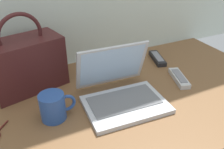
% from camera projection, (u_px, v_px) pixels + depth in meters
% --- Properties ---
extents(desk, '(1.60, 0.76, 0.03)m').
position_uv_depth(desk, '(105.00, 105.00, 0.96)').
color(desk, brown).
rests_on(desk, ground).
extents(laptop, '(0.32, 0.30, 0.21)m').
position_uv_depth(laptop, '(121.00, 90.00, 0.95)').
color(laptop, '#B2B5BA').
rests_on(laptop, desk).
extents(coffee_mug, '(0.13, 0.09, 0.10)m').
position_uv_depth(coffee_mug, '(54.00, 107.00, 0.85)').
color(coffee_mug, '#26478C').
rests_on(coffee_mug, desk).
extents(remote_control_near, '(0.09, 0.17, 0.02)m').
position_uv_depth(remote_control_near, '(157.00, 58.00, 1.27)').
color(remote_control_near, black).
rests_on(remote_control_near, desk).
extents(remote_control_far, '(0.09, 0.17, 0.02)m').
position_uv_depth(remote_control_far, '(179.00, 78.00, 1.09)').
color(remote_control_far, '#B7B7B7').
rests_on(remote_control_far, desk).
extents(handbag, '(0.33, 0.23, 0.33)m').
position_uv_depth(handbag, '(26.00, 63.00, 0.99)').
color(handbag, '#3F1919').
rests_on(handbag, desk).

